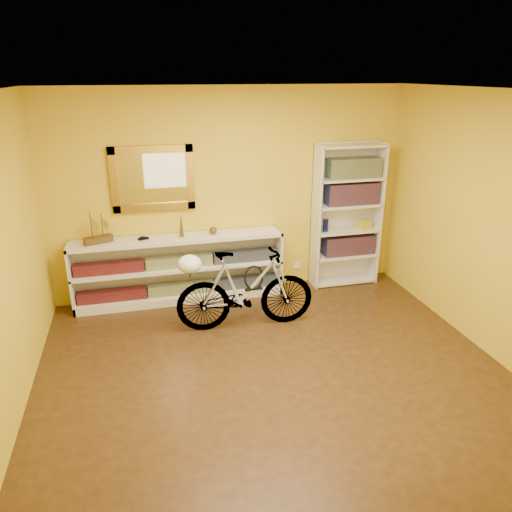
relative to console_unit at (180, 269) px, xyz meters
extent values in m
cube|color=#331E0E|center=(0.71, -1.81, -0.43)|extent=(4.50, 4.00, 0.01)
cube|color=silver|center=(0.71, -1.81, 2.18)|extent=(4.50, 4.00, 0.01)
cube|color=gold|center=(0.71, 0.19, 0.88)|extent=(4.50, 0.01, 2.60)
cube|color=gold|center=(2.96, -1.81, 0.88)|extent=(0.01, 4.00, 2.60)
cube|color=olive|center=(-0.24, 0.15, 1.12)|extent=(0.98, 0.06, 0.78)
cube|color=silver|center=(1.61, 0.17, -0.17)|extent=(0.09, 0.02, 0.09)
cube|color=black|center=(0.00, -0.02, -0.26)|extent=(2.50, 0.13, 0.14)
cube|color=navy|center=(0.00, -0.02, 0.11)|extent=(2.50, 0.13, 0.14)
imported|color=black|center=(-0.41, 0.00, 0.43)|extent=(0.00, 0.01, 0.00)
cone|color=brown|center=(0.05, 0.00, 0.58)|extent=(0.05, 0.05, 0.31)
sphere|color=brown|center=(0.44, 0.00, 0.47)|extent=(0.10, 0.10, 0.10)
cube|color=maroon|center=(2.28, 0.03, 0.12)|extent=(0.70, 0.22, 0.26)
cube|color=maroon|center=(2.28, 0.03, 0.83)|extent=(0.70, 0.22, 0.28)
cube|color=#1C4E63|center=(2.28, 0.03, 1.16)|extent=(0.70, 0.22, 0.25)
cylinder|color=#151E95|center=(1.93, 0.01, 0.42)|extent=(0.08, 0.08, 0.17)
cube|color=maroon|center=(2.03, 0.06, 1.12)|extent=(0.17, 0.17, 0.16)
cube|color=gold|center=(2.48, -0.01, 0.40)|extent=(0.18, 0.14, 0.12)
imported|color=silver|center=(0.65, -0.88, 0.04)|extent=(0.49, 1.60, 0.93)
ellipsoid|color=white|center=(0.04, -0.85, 0.40)|extent=(0.26, 0.25, 0.20)
torus|color=black|center=(0.74, -0.88, 0.18)|extent=(0.22, 0.02, 0.22)
camera|label=1|loc=(-0.42, -5.64, 2.32)|focal=33.81mm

